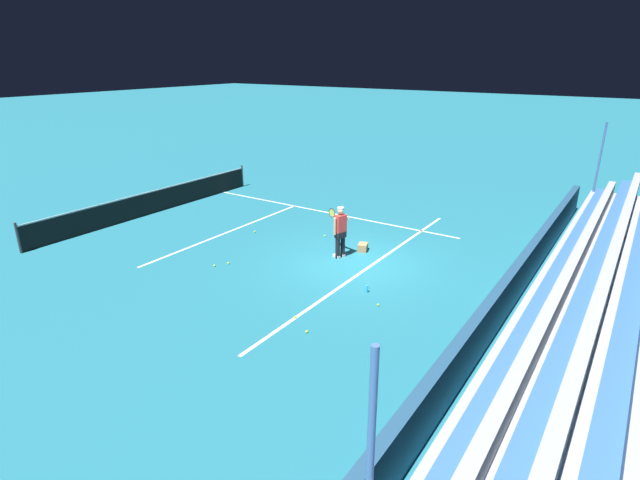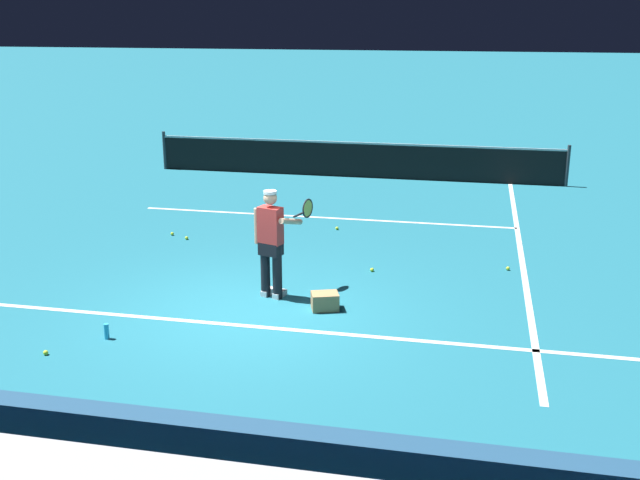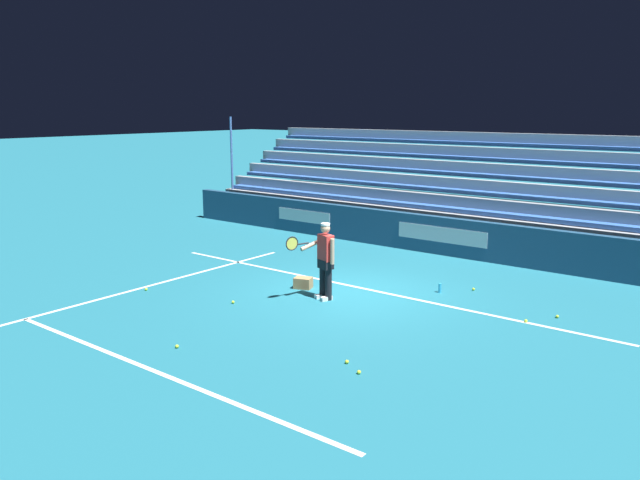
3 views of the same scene
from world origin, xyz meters
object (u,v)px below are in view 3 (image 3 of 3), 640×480
at_px(tennis_ball_far_right, 359,372).
at_px(tennis_ball_near_player, 177,346).
at_px(tennis_ball_toward_net, 146,289).
at_px(tennis_ball_midcourt, 233,302).
at_px(tennis_ball_stray_back, 557,316).
at_px(tennis_ball_by_box, 474,289).
at_px(tennis_ball_far_left, 526,321).
at_px(tennis_player, 324,260).
at_px(ball_box_cardboard, 303,283).
at_px(water_bottle, 440,288).
at_px(tennis_ball_on_baseline, 347,362).

bearing_deg(tennis_ball_far_right, tennis_ball_near_player, 18.67).
distance_m(tennis_ball_toward_net, tennis_ball_midcourt, 2.37).
distance_m(tennis_ball_stray_back, tennis_ball_far_right, 5.00).
bearing_deg(tennis_ball_by_box, tennis_ball_near_player, 68.04).
distance_m(tennis_ball_stray_back, tennis_ball_far_left, 0.77).
relative_size(tennis_ball_toward_net, tennis_ball_stray_back, 1.00).
bearing_deg(tennis_ball_far_left, tennis_player, 16.50).
xyz_separation_m(tennis_ball_toward_net, tennis_ball_far_right, (-6.55, 0.80, 0.00)).
height_order(tennis_ball_by_box, tennis_ball_midcourt, same).
height_order(ball_box_cardboard, tennis_ball_stray_back, ball_box_cardboard).
distance_m(tennis_player, tennis_ball_far_right, 4.14).
relative_size(tennis_player, tennis_ball_near_player, 25.98).
bearing_deg(tennis_ball_far_left, tennis_ball_by_box, -39.21).
height_order(tennis_player, tennis_ball_far_left, tennis_player).
height_order(tennis_player, tennis_ball_far_right, tennis_player).
bearing_deg(tennis_ball_by_box, tennis_player, 48.36).
bearing_deg(tennis_ball_far_left, tennis_ball_far_right, 73.13).
bearing_deg(water_bottle, tennis_ball_toward_net, 36.57).
height_order(tennis_ball_on_baseline, tennis_ball_far_right, same).
xyz_separation_m(ball_box_cardboard, tennis_ball_stray_back, (-5.43, -1.51, -0.10)).
height_order(tennis_player, tennis_ball_stray_back, tennis_player).
height_order(tennis_ball_by_box, tennis_ball_near_player, same).
bearing_deg(tennis_ball_stray_back, tennis_ball_toward_net, 25.56).
bearing_deg(tennis_ball_on_baseline, water_bottle, -81.73).
relative_size(tennis_ball_on_baseline, tennis_ball_stray_back, 1.00).
bearing_deg(tennis_player, tennis_ball_midcourt, 47.58).
xyz_separation_m(tennis_player, tennis_ball_midcourt, (1.36, 1.49, -0.86)).
xyz_separation_m(ball_box_cardboard, tennis_ball_far_right, (-3.79, 3.21, -0.10)).
relative_size(tennis_ball_by_box, tennis_ball_far_right, 1.00).
xyz_separation_m(tennis_ball_on_baseline, tennis_ball_midcourt, (3.85, -1.14, 0.00)).
relative_size(tennis_ball_near_player, tennis_ball_midcourt, 1.00).
relative_size(ball_box_cardboard, tennis_ball_midcourt, 6.06).
relative_size(tennis_ball_on_baseline, tennis_ball_toward_net, 1.00).
height_order(tennis_ball_far_right, tennis_ball_far_left, same).
bearing_deg(tennis_ball_on_baseline, tennis_ball_near_player, 24.92).
relative_size(tennis_ball_by_box, tennis_ball_near_player, 1.00).
bearing_deg(ball_box_cardboard, tennis_ball_midcourt, 76.19).
distance_m(tennis_ball_toward_net, water_bottle, 6.82).
distance_m(tennis_player, ball_box_cardboard, 1.24).
xyz_separation_m(tennis_player, tennis_ball_far_left, (-4.11, -1.22, -0.86)).
distance_m(ball_box_cardboard, tennis_ball_on_baseline, 4.53).
xyz_separation_m(tennis_ball_near_player, tennis_ball_midcourt, (1.07, -2.43, 0.00)).
bearing_deg(tennis_ball_far_left, water_bottle, -19.14).
bearing_deg(tennis_ball_midcourt, tennis_ball_stray_back, -150.26).
xyz_separation_m(ball_box_cardboard, tennis_ball_far_left, (-5.02, -0.86, -0.10)).
bearing_deg(tennis_ball_near_player, tennis_ball_far_right, -161.33).
height_order(tennis_ball_by_box, tennis_ball_stray_back, same).
bearing_deg(tennis_ball_far_right, tennis_ball_on_baseline, -29.22).
distance_m(tennis_player, tennis_ball_near_player, 4.03).
distance_m(tennis_ball_near_player, tennis_ball_far_left, 6.77).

